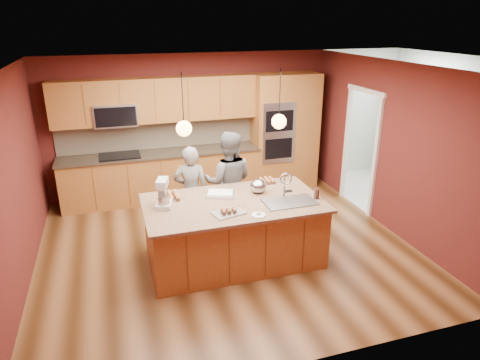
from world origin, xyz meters
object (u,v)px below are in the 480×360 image
object	(u,v)px
island	(235,230)
person_left	(191,192)
stand_mixer	(163,195)
mixing_bowl	(258,186)
person_right	(229,182)

from	to	relation	value
island	person_left	bearing A→B (deg)	114.47
person_left	stand_mixer	size ratio (longest dim) A/B	3.80
island	mixing_bowl	distance (m)	0.72
stand_mixer	island	bearing A→B (deg)	9.47
island	person_left	size ratio (longest dim) A/B	1.67
person_left	stand_mixer	bearing A→B (deg)	70.98
island	person_left	distance (m)	1.08
person_left	mixing_bowl	xyz separation A→B (m)	(0.86, -0.73, 0.27)
person_left	stand_mixer	xyz separation A→B (m)	(-0.53, -0.81, 0.34)
mixing_bowl	stand_mixer	bearing A→B (deg)	-176.45
stand_mixer	mixing_bowl	distance (m)	1.39
person_left	person_right	world-z (taller)	person_right
stand_mixer	mixing_bowl	size ratio (longest dim) A/B	1.61
person_right	stand_mixer	world-z (taller)	person_right
stand_mixer	mixing_bowl	world-z (taller)	stand_mixer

